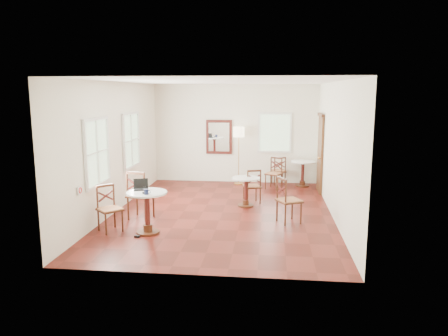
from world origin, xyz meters
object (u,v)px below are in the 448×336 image
object	(u,v)px
chair_mid_a	(252,186)
floor_lamp	(239,136)
cafe_table_back	(303,171)
chair_back_a	(279,171)
chair_back_b	(274,173)
water_glass	(145,188)
power_adapter	(137,236)
laptop	(141,187)
navy_mug	(146,192)
mouse	(144,193)
cafe_table_mid	(246,188)
chair_near_b	(109,209)
cafe_table_near	(147,208)
chair_mid_b	(288,200)
chair_near_a	(140,195)

from	to	relation	value
chair_mid_a	floor_lamp	world-z (taller)	floor_lamp
cafe_table_back	chair_back_a	size ratio (longest dim) A/B	0.87
chair_back_b	water_glass	size ratio (longest dim) A/B	10.64
power_adapter	chair_back_a	bearing A→B (deg)	61.36
laptop	navy_mug	bearing A→B (deg)	-77.62
mouse	navy_mug	world-z (taller)	navy_mug
chair_back_a	laptop	bearing A→B (deg)	46.10
cafe_table_mid	power_adapter	xyz separation A→B (m)	(-1.95, -2.53, -0.42)
chair_near_b	floor_lamp	xyz separation A→B (m)	(2.24, 4.74, 1.01)
navy_mug	water_glass	world-z (taller)	navy_mug
cafe_table_near	cafe_table_back	bearing A→B (deg)	54.45
chair_mid_b	navy_mug	xyz separation A→B (m)	(-2.73, -1.22, 0.40)
chair_back_a	cafe_table_back	bearing A→B (deg)	154.41
cafe_table_back	laptop	xyz separation A→B (m)	(-3.53, -4.49, 0.43)
chair_near_b	water_glass	distance (m)	0.84
chair_near_a	chair_back_a	size ratio (longest dim) A/B	1.26
chair_mid_a	cafe_table_near	bearing A→B (deg)	32.12
cafe_table_back	power_adapter	distance (m)	6.08
cafe_table_near	navy_mug	world-z (taller)	navy_mug
chair_mid_a	chair_near_a	bearing A→B (deg)	13.30
chair_mid_b	chair_back_a	bearing A→B (deg)	-25.08
cafe_table_near	chair_back_a	distance (m)	5.53
chair_near_a	cafe_table_mid	bearing A→B (deg)	-139.52
mouse	navy_mug	bearing A→B (deg)	-57.90
chair_mid_b	water_glass	world-z (taller)	chair_mid_b
cafe_table_back	chair_mid_a	world-z (taller)	chair_mid_a
cafe_table_mid	chair_mid_a	world-z (taller)	chair_mid_a
cafe_table_near	chair_back_a	size ratio (longest dim) A/B	0.98
chair_near_b	water_glass	xyz separation A→B (m)	(0.73, 0.06, 0.42)
cafe_table_back	floor_lamp	world-z (taller)	floor_lamp
cafe_table_near	chair_back_a	bearing A→B (deg)	61.33
cafe_table_near	power_adapter	world-z (taller)	cafe_table_near
cafe_table_mid	chair_near_b	size ratio (longest dim) A/B	0.77
chair_mid_b	floor_lamp	world-z (taller)	floor_lamp
chair_mid_a	water_glass	distance (m)	3.21
chair_near_a	laptop	bearing A→B (deg)	119.67
cafe_table_near	chair_near_b	bearing A→B (deg)	175.46
chair_near_a	chair_mid_a	world-z (taller)	chair_near_a
cafe_table_mid	water_glass	size ratio (longest dim) A/B	8.43
chair_near_a	power_adapter	world-z (taller)	chair_near_a
chair_near_a	floor_lamp	bearing A→B (deg)	-105.79
laptop	mouse	size ratio (longest dim) A/B	3.36
chair_mid_b	water_glass	size ratio (longest dim) A/B	11.70
chair_mid_b	chair_mid_a	bearing A→B (deg)	1.07
laptop	navy_mug	world-z (taller)	laptop
cafe_table_mid	floor_lamp	xyz separation A→B (m)	(-0.37, 2.53, 1.03)
navy_mug	power_adapter	size ratio (longest dim) A/B	1.30
navy_mug	cafe_table_near	bearing A→B (deg)	105.22
cafe_table_mid	cafe_table_back	xyz separation A→B (m)	(1.54, 2.43, 0.02)
cafe_table_back	chair_near_b	size ratio (longest dim) A/B	0.81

